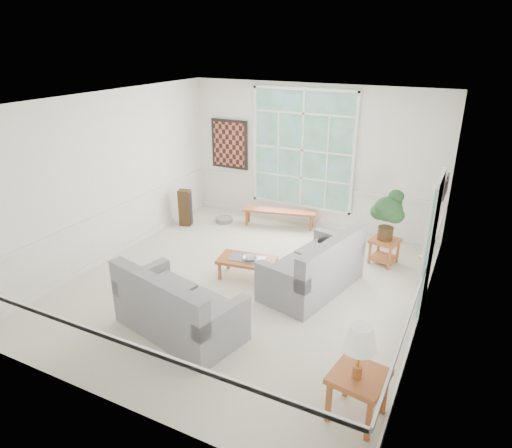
{
  "coord_description": "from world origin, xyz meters",
  "views": [
    {
      "loc": [
        3.14,
        -5.86,
        3.84
      ],
      "look_at": [
        0.1,
        0.2,
        1.05
      ],
      "focal_mm": 32.0,
      "sensor_mm": 36.0,
      "label": 1
    }
  ],
  "objects_px": {
    "coffee_table": "(247,268)",
    "side_table": "(357,396)",
    "end_table": "(384,251)",
    "loveseat_front": "(179,300)",
    "loveseat_right": "(312,262)"
  },
  "relations": [
    {
      "from": "end_table",
      "to": "coffee_table",
      "type": "bearing_deg",
      "value": -140.7
    },
    {
      "from": "loveseat_front",
      "to": "end_table",
      "type": "distance_m",
      "value": 3.97
    },
    {
      "from": "loveseat_right",
      "to": "loveseat_front",
      "type": "bearing_deg",
      "value": -109.73
    },
    {
      "from": "loveseat_front",
      "to": "end_table",
      "type": "xyz_separation_m",
      "value": [
        2.1,
        3.36,
        -0.25
      ]
    },
    {
      "from": "coffee_table",
      "to": "side_table",
      "type": "height_order",
      "value": "side_table"
    },
    {
      "from": "coffee_table",
      "to": "end_table",
      "type": "relative_size",
      "value": 2.06
    },
    {
      "from": "loveseat_front",
      "to": "end_table",
      "type": "bearing_deg",
      "value": 71.4
    },
    {
      "from": "loveseat_front",
      "to": "side_table",
      "type": "bearing_deg",
      "value": 3.35
    },
    {
      "from": "loveseat_front",
      "to": "loveseat_right",
      "type": "bearing_deg",
      "value": 70.39
    },
    {
      "from": "loveseat_right",
      "to": "loveseat_front",
      "type": "relative_size",
      "value": 1.0
    },
    {
      "from": "loveseat_right",
      "to": "end_table",
      "type": "xyz_separation_m",
      "value": [
        0.86,
        1.45,
        -0.25
      ]
    },
    {
      "from": "loveseat_right",
      "to": "coffee_table",
      "type": "xyz_separation_m",
      "value": [
        -1.11,
        -0.16,
        -0.31
      ]
    },
    {
      "from": "loveseat_front",
      "to": "side_table",
      "type": "xyz_separation_m",
      "value": [
        2.63,
        -0.46,
        -0.2
      ]
    },
    {
      "from": "loveseat_right",
      "to": "side_table",
      "type": "height_order",
      "value": "loveseat_right"
    },
    {
      "from": "end_table",
      "to": "loveseat_front",
      "type": "bearing_deg",
      "value": -121.97
    }
  ]
}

